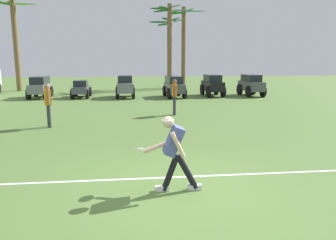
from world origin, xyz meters
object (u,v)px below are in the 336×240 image
object	(u,v)px
parked_car_slot_a	(40,86)
palm_tree_far_left	(15,39)
parked_car_slot_e	(212,85)
frisbee_thrower	(174,150)
parked_car_slot_f	(251,85)
teammate_midfield	(174,94)
parked_car_slot_c	(125,86)
teammate_near_sideline	(48,101)
palm_tree_left_of_centre	(170,41)
parked_car_slot_b	(81,89)
parked_car_slot_d	(174,86)
palm_tree_far_right	(184,42)
palm_tree_right_of_centre	(169,45)
frisbee_in_flight	(136,149)

from	to	relation	value
parked_car_slot_a	palm_tree_far_left	distance (m)	6.42
parked_car_slot_a	parked_car_slot_e	size ratio (longest dim) A/B	1.02
frisbee_thrower	parked_car_slot_e	distance (m)	16.12
parked_car_slot_a	parked_car_slot_f	bearing A→B (deg)	-0.96
frisbee_thrower	parked_car_slot_e	bearing A→B (deg)	74.12
teammate_midfield	palm_tree_far_left	xyz separation A→B (m)	(-10.54, 11.98, 2.96)
parked_car_slot_c	palm_tree_far_left	size ratio (longest dim) A/B	0.35
parked_car_slot_c	parked_car_slot_e	size ratio (longest dim) A/B	0.99
teammate_near_sideline	palm_tree_left_of_centre	bearing A→B (deg)	67.64
parked_car_slot_b	parked_car_slot_f	distance (m)	11.08
parked_car_slot_d	parked_car_slot_a	bearing A→B (deg)	176.97
teammate_near_sideline	parked_car_slot_c	bearing A→B (deg)	74.57
palm_tree_far_right	palm_tree_right_of_centre	bearing A→B (deg)	171.65
frisbee_in_flight	palm_tree_left_of_centre	bearing A→B (deg)	82.21
parked_car_slot_a	parked_car_slot_d	world-z (taller)	same
frisbee_in_flight	palm_tree_far_right	size ratio (longest dim) A/B	0.05
teammate_near_sideline	palm_tree_left_of_centre	distance (m)	15.76
teammate_near_sideline	palm_tree_far_right	xyz separation A→B (m)	(7.20, 15.74, 2.86)
frisbee_in_flight	parked_car_slot_a	xyz separation A→B (m)	(-5.96, 15.37, -0.05)
parked_car_slot_d	palm_tree_far_right	size ratio (longest dim) A/B	0.37
frisbee_thrower	palm_tree_far_right	distance (m)	22.41
frisbee_thrower	palm_tree_right_of_centre	bearing A→B (deg)	84.34
teammate_near_sideline	parked_car_slot_d	bearing A→B (deg)	57.84
teammate_midfield	parked_car_slot_f	size ratio (longest dim) A/B	0.65
parked_car_slot_c	palm_tree_far_right	size ratio (longest dim) A/B	0.36
parked_car_slot_a	parked_car_slot_e	distance (m)	11.06
parked_car_slot_b	palm_tree_far_left	xyz separation A→B (m)	(-5.43, 4.91, 3.33)
parked_car_slot_e	palm_tree_far_right	bearing A→B (deg)	98.88
parked_car_slot_d	palm_tree_left_of_centre	world-z (taller)	palm_tree_left_of_centre
parked_car_slot_a	palm_tree_left_of_centre	bearing A→B (deg)	29.63
parked_car_slot_d	palm_tree_far_right	world-z (taller)	palm_tree_far_right
parked_car_slot_a	palm_tree_left_of_centre	distance (m)	10.52
teammate_near_sideline	palm_tree_left_of_centre	world-z (taller)	palm_tree_left_of_centre
frisbee_in_flight	palm_tree_far_left	size ratio (longest dim) A/B	0.05
palm_tree_far_left	palm_tree_right_of_centre	world-z (taller)	palm_tree_far_left
teammate_midfield	parked_car_slot_e	distance (m)	7.90
parked_car_slot_f	palm_tree_left_of_centre	size ratio (longest dim) A/B	0.36
teammate_near_sideline	parked_car_slot_a	xyz separation A→B (m)	(-2.85, 9.35, -0.22)
palm_tree_left_of_centre	palm_tree_right_of_centre	bearing A→B (deg)	86.46
frisbee_in_flight	parked_car_slot_b	world-z (taller)	parked_car_slot_b
frisbee_in_flight	parked_car_slot_b	bearing A→B (deg)	102.60
parked_car_slot_b	palm_tree_far_left	bearing A→B (deg)	137.87
frisbee_thrower	teammate_near_sideline	xyz separation A→B (m)	(-3.80, 6.21, 0.14)
palm_tree_far_left	palm_tree_far_right	bearing A→B (deg)	7.04
teammate_near_sideline	parked_car_slot_d	distance (m)	10.52
frisbee_thrower	parked_car_slot_f	size ratio (longest dim) A/B	0.59
frisbee_in_flight	parked_car_slot_b	xyz separation A→B (m)	(-3.41, 15.25, -0.21)
parked_car_slot_c	palm_tree_far_right	bearing A→B (deg)	55.04
parked_car_slot_c	palm_tree_right_of_centre	distance (m)	8.27
frisbee_in_flight	parked_car_slot_a	distance (m)	16.48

